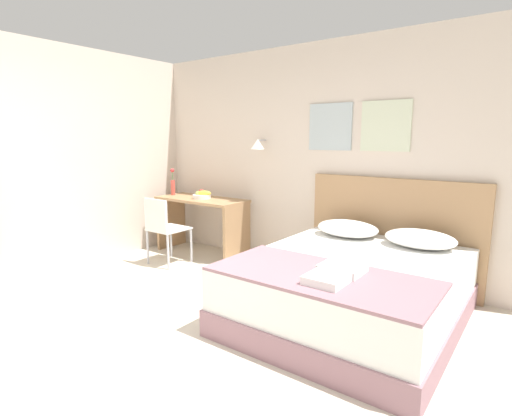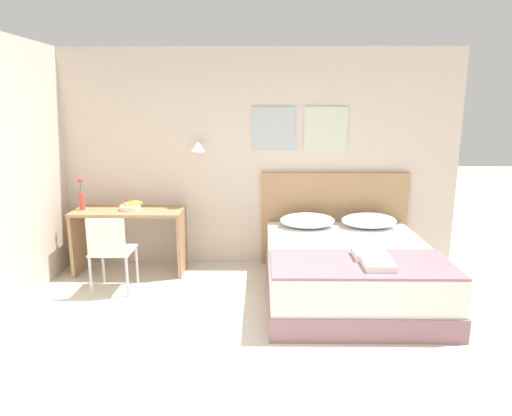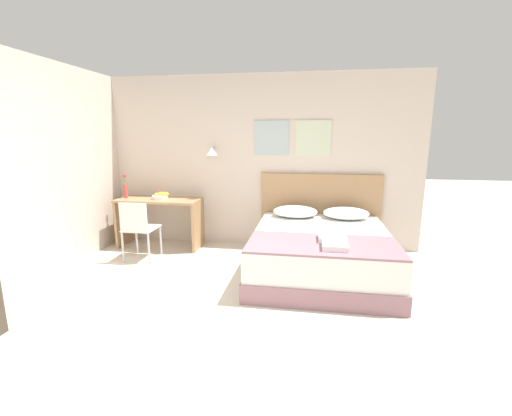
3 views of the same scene
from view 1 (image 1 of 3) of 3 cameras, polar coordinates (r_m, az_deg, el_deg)
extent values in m
plane|color=beige|center=(3.26, -19.87, -19.67)|extent=(24.00, 24.00, 0.00)
cube|color=beige|center=(4.87, 6.90, 6.94)|extent=(5.24, 0.06, 2.65)
cube|color=#A8B7BC|center=(4.67, 10.55, 11.32)|extent=(0.52, 0.02, 0.52)
cube|color=beige|center=(4.43, 18.02, 11.09)|extent=(0.52, 0.02, 0.52)
cylinder|color=#B2B2B7|center=(5.07, 0.85, 9.67)|extent=(0.02, 0.16, 0.02)
cone|color=white|center=(5.00, 0.24, 9.10)|extent=(0.17, 0.17, 0.12)
cube|color=gray|center=(3.70, 13.28, -13.70)|extent=(1.70, 2.00, 0.22)
cube|color=white|center=(3.60, 13.46, -9.62)|extent=(1.67, 1.96, 0.34)
cube|color=#A87F56|center=(4.48, 18.81, -3.40)|extent=(1.82, 0.06, 1.17)
ellipsoid|color=white|center=(4.30, 12.93, -2.86)|extent=(0.65, 0.46, 0.16)
ellipsoid|color=white|center=(4.08, 22.38, -4.08)|extent=(0.65, 0.46, 0.16)
cube|color=gray|center=(3.04, 9.19, -9.54)|extent=(1.65, 0.80, 0.02)
cube|color=white|center=(3.10, 12.23, -8.42)|extent=(0.31, 0.28, 0.06)
cube|color=white|center=(2.86, 10.03, -9.96)|extent=(0.26, 0.27, 0.06)
cube|color=#A87F56|center=(5.46, -7.81, 1.22)|extent=(1.28, 0.56, 0.03)
cube|color=#A87F56|center=(5.97, -12.00, -1.91)|extent=(0.04, 0.51, 0.74)
cube|color=#A87F56|center=(5.13, -2.72, -3.67)|extent=(0.04, 0.51, 0.74)
cube|color=white|center=(5.16, -12.33, -2.92)|extent=(0.42, 0.42, 0.02)
cube|color=white|center=(4.99, -14.12, -1.00)|extent=(0.39, 0.03, 0.39)
cylinder|color=#B7B7BC|center=(5.48, -12.06, -4.61)|extent=(0.03, 0.03, 0.44)
cylinder|color=#B7B7BC|center=(5.20, -9.24, -5.30)|extent=(0.03, 0.03, 0.44)
cylinder|color=#B7B7BC|center=(5.24, -15.22, -5.41)|extent=(0.03, 0.03, 0.44)
cylinder|color=#B7B7BC|center=(4.95, -12.44, -6.19)|extent=(0.03, 0.03, 0.44)
cylinder|color=silver|center=(5.42, -7.78, 1.64)|extent=(0.24, 0.24, 0.05)
ellipsoid|color=yellow|center=(5.38, -7.42, 2.11)|extent=(0.21, 0.14, 0.07)
sphere|color=red|center=(5.46, -7.80, 2.22)|extent=(0.09, 0.09, 0.09)
sphere|color=#B2C156|center=(5.42, -8.30, 2.05)|extent=(0.07, 0.07, 0.07)
cylinder|color=#D14C42|center=(5.82, -11.78, 2.87)|extent=(0.06, 0.06, 0.21)
cylinder|color=#3D7538|center=(5.80, -11.84, 4.60)|extent=(0.01, 0.01, 0.14)
sphere|color=#DB3838|center=(5.80, -11.87, 5.28)|extent=(0.06, 0.06, 0.06)
camera|label=2|loc=(2.65, -87.06, 9.49)|focal=32.00mm
camera|label=3|loc=(1.82, -91.07, 4.97)|focal=24.00mm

